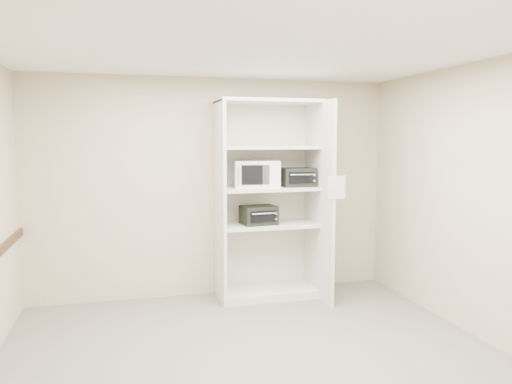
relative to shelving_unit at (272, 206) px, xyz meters
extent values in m
cube|color=#6F675D|center=(-0.67, -1.70, -1.13)|extent=(4.50, 4.00, 0.01)
cube|color=white|center=(-0.67, -1.70, 1.57)|extent=(4.50, 4.00, 0.01)
cube|color=beige|center=(-0.67, 0.30, 0.22)|extent=(4.50, 0.02, 2.70)
cube|color=beige|center=(-0.67, -3.70, 0.22)|extent=(4.50, 0.02, 2.70)
cube|color=beige|center=(1.58, -1.70, 0.22)|extent=(0.02, 4.00, 2.70)
cube|color=silver|center=(-0.65, -0.02, 0.07)|extent=(0.04, 0.60, 2.40)
cube|color=silver|center=(0.55, -0.17, 0.07)|extent=(0.04, 0.90, 2.40)
cube|color=silver|center=(-0.05, 0.28, 0.07)|extent=(1.24, 0.02, 2.40)
cube|color=silver|center=(-0.05, 0.00, -1.08)|extent=(1.16, 0.56, 0.10)
cube|color=silver|center=(-0.05, 0.00, -0.23)|extent=(1.16, 0.56, 0.04)
cube|color=silver|center=(-0.05, 0.00, 0.22)|extent=(1.16, 0.56, 0.04)
cube|color=silver|center=(-0.05, 0.00, 0.72)|extent=(1.16, 0.56, 0.04)
cube|color=silver|center=(-0.05, 0.00, 1.27)|extent=(1.24, 0.60, 0.04)
cube|color=white|center=(-0.19, 0.03, 0.40)|extent=(0.59, 0.48, 0.32)
cube|color=black|center=(0.32, -0.05, 0.35)|extent=(0.40, 0.30, 0.23)
cube|color=black|center=(-0.18, -0.05, -0.10)|extent=(0.44, 0.35, 0.23)
cube|color=white|center=(0.58, -0.63, 0.27)|extent=(0.21, 0.01, 0.26)
camera|label=1|loc=(-1.75, -5.82, 0.81)|focal=35.00mm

